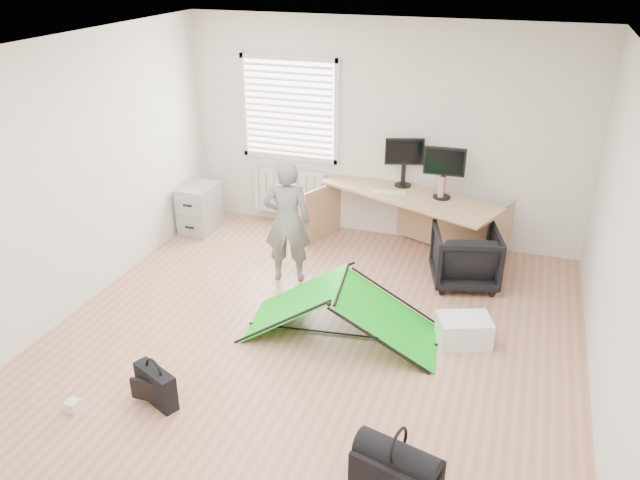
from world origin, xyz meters
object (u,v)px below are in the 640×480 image
(monitor_right, at_px, (443,180))
(kite, at_px, (341,310))
(desk, at_px, (407,222))
(person, at_px, (287,221))
(storage_crate, at_px, (464,331))
(filing_cabinet, at_px, (200,208))
(thermos, at_px, (441,187))
(laptop_bag, at_px, (156,386))
(duffel_bag, at_px, (396,471))
(office_chair, at_px, (465,257))
(monitor_left, at_px, (404,169))

(monitor_right, bearing_deg, kite, -108.38)
(desk, height_order, person, person)
(storage_crate, bearing_deg, filing_cabinet, 157.61)
(thermos, bearing_deg, person, -142.88)
(laptop_bag, relative_size, duffel_bag, 0.71)
(filing_cabinet, xyz_separation_m, storage_crate, (3.61, -1.49, -0.18))
(office_chair, distance_m, person, 2.00)
(thermos, xyz_separation_m, storage_crate, (0.55, -1.77, -0.74))
(filing_cabinet, bearing_deg, monitor_right, 6.95)
(filing_cabinet, bearing_deg, monitor_left, 13.37)
(monitor_left, distance_m, office_chair, 1.39)
(filing_cabinet, relative_size, duffel_bag, 1.04)
(monitor_right, distance_m, kite, 2.23)
(thermos, relative_size, office_chair, 0.37)
(monitor_right, bearing_deg, duffel_bag, -87.18)
(filing_cabinet, relative_size, storage_crate, 1.29)
(storage_crate, bearing_deg, person, 162.49)
(monitor_left, height_order, thermos, monitor_left)
(monitor_left, distance_m, storage_crate, 2.43)
(monitor_right, bearing_deg, office_chair, -59.16)
(desk, relative_size, office_chair, 3.07)
(person, xyz_separation_m, laptop_bag, (-0.25, -2.32, -0.54))
(person, distance_m, kite, 1.34)
(filing_cabinet, height_order, duffel_bag, filing_cabinet)
(laptop_bag, bearing_deg, desk, 92.53)
(kite, xyz_separation_m, laptop_bag, (-1.15, -1.42, -0.13))
(filing_cabinet, distance_m, duffel_bag, 4.80)
(desk, height_order, laptop_bag, desk)
(monitor_left, xyz_separation_m, office_chair, (0.90, -0.84, -0.64))
(desk, xyz_separation_m, person, (-1.11, -1.14, 0.33))
(kite, distance_m, duffel_bag, 1.89)
(filing_cabinet, relative_size, kite, 0.34)
(filing_cabinet, bearing_deg, storage_crate, -20.84)
(office_chair, height_order, kite, office_chair)
(duffel_bag, bearing_deg, office_chair, 102.79)
(monitor_left, xyz_separation_m, kite, (-0.08, -2.28, -0.68))
(storage_crate, bearing_deg, kite, -167.28)
(monitor_right, distance_m, duffel_bag, 3.80)
(desk, xyz_separation_m, filing_cabinet, (-2.68, -0.29, -0.06))
(filing_cabinet, bearing_deg, person, -26.67)
(person, xyz_separation_m, duffel_bag, (1.81, -2.55, -0.57))
(storage_crate, distance_m, laptop_bag, 2.84)
(desk, height_order, office_chair, desk)
(office_chair, xyz_separation_m, duffel_bag, (-0.07, -3.09, -0.19))
(filing_cabinet, relative_size, thermos, 2.35)
(office_chair, distance_m, laptop_bag, 3.57)
(thermos, bearing_deg, filing_cabinet, -174.79)
(monitor_right, bearing_deg, thermos, -140.81)
(person, bearing_deg, monitor_left, -141.22)
(kite, bearing_deg, thermos, 66.47)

